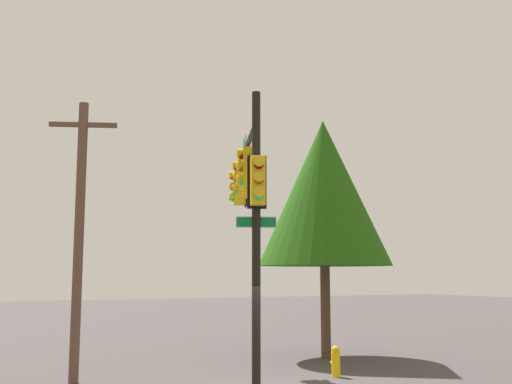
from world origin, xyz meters
The scene contains 4 objects.
signal_pole_assembly centered at (1.82, -0.71, 4.92)m, with size 6.43×2.79×7.01m.
utility_pole centered at (4.19, 3.11, 3.85)m, with size 0.79×1.71×7.39m.
fire_hydrant centered at (2.00, -3.50, 0.41)m, with size 0.33×0.24×0.83m.
tree_mid centered at (5.32, -5.40, 5.61)m, with size 4.58×4.58×8.17m.
Camera 1 is at (-12.43, 6.45, 2.74)m, focal length 43.29 mm.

